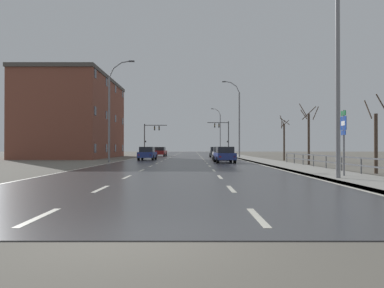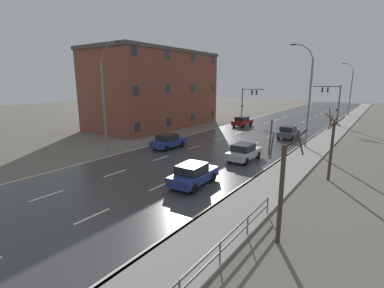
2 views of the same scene
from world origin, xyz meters
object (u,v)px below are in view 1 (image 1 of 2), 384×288
object	(u,v)px
brick_building	(77,118)
car_far_right	(226,155)
street_lamp_distant	(221,131)
traffic_signal_right	(225,132)
street_lamp_foreground	(335,66)
car_near_left	(217,152)
highway_sign	(345,134)
traffic_signal_left	(151,134)
car_mid_centre	(222,153)
street_lamp_left_bank	(112,112)
street_lamp_midground	(239,120)
car_near_right	(148,153)
car_distant	(161,152)

from	to	relation	value
brick_building	car_far_right	bearing A→B (deg)	-42.19
street_lamp_distant	traffic_signal_right	distance (m)	16.89
street_lamp_foreground	car_near_left	size ratio (longest dim) A/B	2.61
highway_sign	traffic_signal_left	bearing A→B (deg)	106.66
car_mid_centre	car_far_right	bearing A→B (deg)	-90.55
car_near_left	car_far_right	bearing A→B (deg)	-90.38
traffic_signal_left	street_lamp_left_bank	bearing A→B (deg)	-90.99
street_lamp_midground	street_lamp_distant	bearing A→B (deg)	89.96
street_lamp_foreground	car_near_left	world-z (taller)	street_lamp_foreground
car_far_right	street_lamp_left_bank	bearing A→B (deg)	167.57
street_lamp_left_bank	brick_building	xyz separation A→B (m)	(-8.80, 16.45, 0.73)
street_lamp_distant	car_near_right	distance (m)	46.12
street_lamp_midground	car_distant	world-z (taller)	street_lamp_midground
traffic_signal_right	car_near_right	bearing A→B (deg)	-112.30
street_lamp_distant	traffic_signal_left	xyz separation A→B (m)	(-14.35, -18.81, -1.27)
car_far_right	brick_building	distance (m)	27.88
car_near_left	street_lamp_foreground	bearing A→B (deg)	-85.01
car_mid_centre	street_lamp_foreground	bearing A→B (deg)	-82.58
street_lamp_midground	highway_sign	size ratio (longest dim) A/B	3.25
highway_sign	brick_building	bearing A→B (deg)	124.00
street_lamp_left_bank	highway_sign	size ratio (longest dim) A/B	3.13
street_lamp_midground	highway_sign	world-z (taller)	street_lamp_midground
street_lamp_distant	brick_building	distance (m)	40.92
car_mid_centre	car_distant	xyz separation A→B (m)	(-8.65, 18.04, 0.00)
highway_sign	car_far_right	xyz separation A→B (m)	(-4.29, 18.06, -1.34)
highway_sign	traffic_signal_left	world-z (taller)	traffic_signal_left
car_distant	street_lamp_midground	bearing A→B (deg)	-35.61
street_lamp_left_bank	car_distant	distance (m)	24.37
highway_sign	car_distant	size ratio (longest dim) A/B	0.80
street_lamp_midground	traffic_signal_left	bearing A→B (deg)	130.51
car_distant	brick_building	xyz separation A→B (m)	(-11.86, -7.35, 5.03)
car_mid_centre	brick_building	xyz separation A→B (m)	(-20.50, 10.69, 5.03)
car_near_right	street_lamp_left_bank	bearing A→B (deg)	-117.86
street_lamp_midground	street_lamp_distant	size ratio (longest dim) A/B	1.02
street_lamp_distant	car_distant	distance (m)	28.92
street_lamp_distant	car_far_right	xyz separation A→B (m)	(-3.37, -51.78, -4.46)
street_lamp_midground	car_distant	distance (m)	15.85
street_lamp_midground	car_near_right	xyz separation A→B (m)	(-11.76, -8.79, -4.52)
street_lamp_distant	street_lamp_left_bank	bearing A→B (deg)	-106.64
highway_sign	traffic_signal_left	distance (m)	53.30
street_lamp_midground	street_lamp_left_bank	world-z (taller)	street_lamp_midground
highway_sign	traffic_signal_right	bearing A→B (deg)	91.54
car_distant	traffic_signal_left	bearing A→B (deg)	112.69
car_mid_centre	street_lamp_midground	bearing A→B (deg)	70.38
traffic_signal_right	car_near_right	size ratio (longest dim) A/B	1.56
car_mid_centre	street_lamp_distant	bearing A→B (deg)	86.70
street_lamp_midground	car_near_left	distance (m)	6.78
street_lamp_distant	car_distant	world-z (taller)	street_lamp_distant
highway_sign	car_near_left	world-z (taller)	highway_sign
highway_sign	traffic_signal_right	size ratio (longest dim) A/B	0.52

